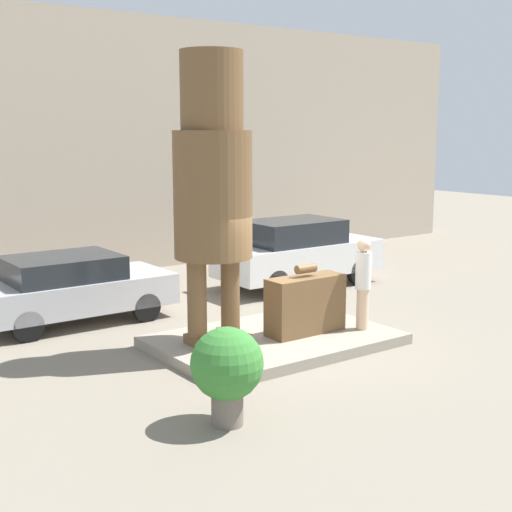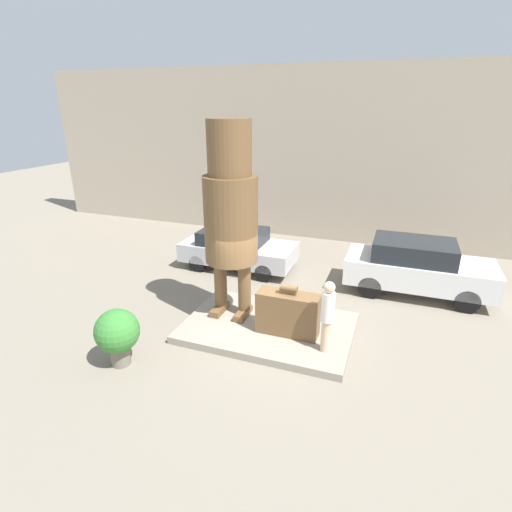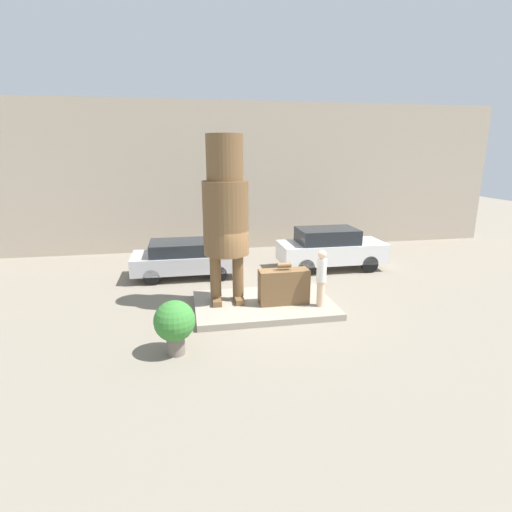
# 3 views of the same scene
# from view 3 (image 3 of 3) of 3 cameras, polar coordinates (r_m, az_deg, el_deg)

# --- Properties ---
(ground_plane) EXTENTS (60.00, 60.00, 0.00)m
(ground_plane) POSITION_cam_3_polar(r_m,az_deg,el_deg) (12.82, 1.16, -7.36)
(ground_plane) COLOR gray
(pedestal) EXTENTS (4.35, 2.92, 0.19)m
(pedestal) POSITION_cam_3_polar(r_m,az_deg,el_deg) (12.79, 1.16, -6.96)
(pedestal) COLOR gray
(pedestal) RESTS_ON ground_plane
(building_backdrop) EXTENTS (28.00, 0.60, 7.14)m
(building_backdrop) POSITION_cam_3_polar(r_m,az_deg,el_deg) (20.22, -3.73, 11.17)
(building_backdrop) COLOR tan
(building_backdrop) RESTS_ON ground_plane
(statue_figure) EXTENTS (1.39, 1.39, 5.12)m
(statue_figure) POSITION_cam_3_polar(r_m,az_deg,el_deg) (12.10, -4.38, 6.94)
(statue_figure) COLOR brown
(statue_figure) RESTS_ON pedestal
(giant_suitcase) EXTENTS (1.55, 0.56, 1.32)m
(giant_suitcase) POSITION_cam_3_polar(r_m,az_deg,el_deg) (12.50, 3.98, -4.34)
(giant_suitcase) COLOR brown
(giant_suitcase) RESTS_ON pedestal
(tourist) EXTENTS (0.30, 0.30, 1.78)m
(tourist) POSITION_cam_3_polar(r_m,az_deg,el_deg) (12.26, 9.31, -2.82)
(tourist) COLOR beige
(tourist) RESTS_ON pedestal
(parked_car_silver) EXTENTS (4.04, 1.86, 1.43)m
(parked_car_silver) POSITION_cam_3_polar(r_m,az_deg,el_deg) (15.93, -10.33, -0.28)
(parked_car_silver) COLOR #B7B7BC
(parked_car_silver) RESTS_ON ground_plane
(parked_car_white) EXTENTS (4.37, 1.80, 1.73)m
(parked_car_white) POSITION_cam_3_polar(r_m,az_deg,el_deg) (16.97, 10.55, 1.16)
(parked_car_white) COLOR silver
(parked_car_white) RESTS_ON ground_plane
(planter_pot) EXTENTS (1.00, 1.00, 1.37)m
(planter_pot) POSITION_cam_3_polar(r_m,az_deg,el_deg) (9.95, -11.55, -9.33)
(planter_pot) COLOR #70665B
(planter_pot) RESTS_ON ground_plane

